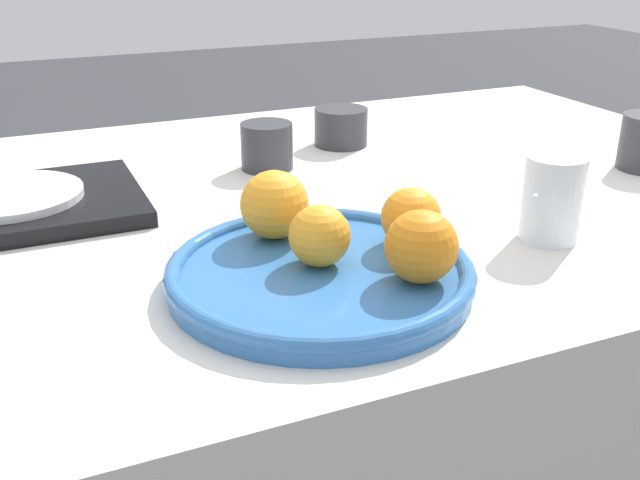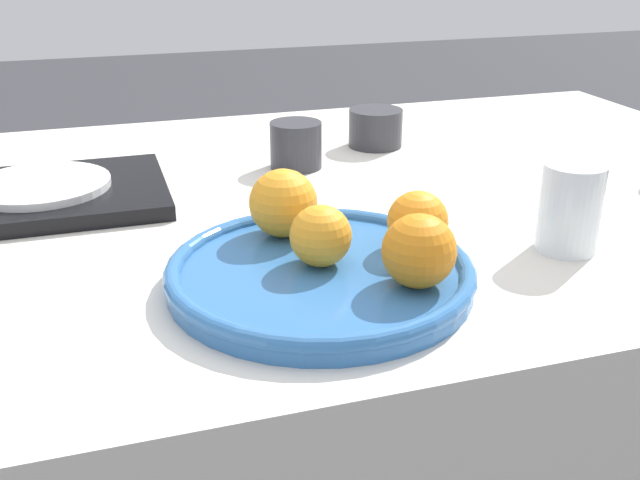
{
  "view_description": "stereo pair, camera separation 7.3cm",
  "coord_description": "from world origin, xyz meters",
  "px_view_note": "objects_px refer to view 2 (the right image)",
  "views": [
    {
      "loc": [
        -0.37,
        -0.88,
        1.09
      ],
      "look_at": [
        -0.1,
        -0.26,
        0.81
      ],
      "focal_mm": 42.0,
      "sensor_mm": 36.0,
      "label": 1
    },
    {
      "loc": [
        -0.3,
        -0.9,
        1.09
      ],
      "look_at": [
        -0.1,
        -0.26,
        0.81
      ],
      "focal_mm": 42.0,
      "sensor_mm": 36.0,
      "label": 2
    }
  ],
  "objects_px": {
    "orange_0": "(321,236)",
    "side_plate": "(41,185)",
    "fruit_platter": "(320,273)",
    "orange_2": "(419,251)",
    "orange_1": "(418,221)",
    "cup_0": "(296,145)",
    "orange_3": "(283,203)",
    "cup_1": "(375,128)",
    "water_glass": "(570,208)",
    "serving_tray": "(43,196)"
  },
  "relations": [
    {
      "from": "orange_0",
      "to": "side_plate",
      "type": "bearing_deg",
      "value": 130.06
    },
    {
      "from": "fruit_platter",
      "to": "orange_2",
      "type": "xyz_separation_m",
      "value": [
        0.08,
        -0.06,
        0.04
      ]
    },
    {
      "from": "fruit_platter",
      "to": "orange_0",
      "type": "xyz_separation_m",
      "value": [
        0.0,
        0.01,
        0.04
      ]
    },
    {
      "from": "orange_1",
      "to": "cup_0",
      "type": "distance_m",
      "value": 0.37
    },
    {
      "from": "fruit_platter",
      "to": "orange_3",
      "type": "relative_size",
      "value": 4.14
    },
    {
      "from": "orange_0",
      "to": "orange_3",
      "type": "bearing_deg",
      "value": 100.35
    },
    {
      "from": "fruit_platter",
      "to": "orange_0",
      "type": "relative_size",
      "value": 4.96
    },
    {
      "from": "fruit_platter",
      "to": "orange_3",
      "type": "distance_m",
      "value": 0.1
    },
    {
      "from": "fruit_platter",
      "to": "cup_1",
      "type": "xyz_separation_m",
      "value": [
        0.24,
        0.45,
        0.02
      ]
    },
    {
      "from": "orange_0",
      "to": "cup_1",
      "type": "height_order",
      "value": "orange_0"
    },
    {
      "from": "water_glass",
      "to": "cup_0",
      "type": "height_order",
      "value": "water_glass"
    },
    {
      "from": "fruit_platter",
      "to": "orange_2",
      "type": "height_order",
      "value": "orange_2"
    },
    {
      "from": "serving_tray",
      "to": "side_plate",
      "type": "height_order",
      "value": "side_plate"
    },
    {
      "from": "side_plate",
      "to": "water_glass",
      "type": "bearing_deg",
      "value": -30.61
    },
    {
      "from": "fruit_platter",
      "to": "water_glass",
      "type": "xyz_separation_m",
      "value": [
        0.29,
        0.01,
        0.03
      ]
    },
    {
      "from": "cup_1",
      "to": "cup_0",
      "type": "bearing_deg",
      "value": -155.2
    },
    {
      "from": "fruit_platter",
      "to": "side_plate",
      "type": "distance_m",
      "value": 0.43
    },
    {
      "from": "orange_3",
      "to": "water_glass",
      "type": "bearing_deg",
      "value": -16.6
    },
    {
      "from": "orange_1",
      "to": "orange_3",
      "type": "xyz_separation_m",
      "value": [
        -0.12,
        0.08,
        0.01
      ]
    },
    {
      "from": "water_glass",
      "to": "cup_0",
      "type": "distance_m",
      "value": 0.43
    },
    {
      "from": "water_glass",
      "to": "cup_0",
      "type": "relative_size",
      "value": 1.3
    },
    {
      "from": "fruit_platter",
      "to": "water_glass",
      "type": "height_order",
      "value": "water_glass"
    },
    {
      "from": "fruit_platter",
      "to": "orange_2",
      "type": "bearing_deg",
      "value": -38.94
    },
    {
      "from": "orange_3",
      "to": "orange_0",
      "type": "bearing_deg",
      "value": -79.65
    },
    {
      "from": "side_plate",
      "to": "cup_0",
      "type": "bearing_deg",
      "value": 8.0
    },
    {
      "from": "orange_0",
      "to": "water_glass",
      "type": "xyz_separation_m",
      "value": [
        0.28,
        -0.0,
        -0.0
      ]
    },
    {
      "from": "orange_1",
      "to": "cup_0",
      "type": "height_order",
      "value": "orange_1"
    },
    {
      "from": "side_plate",
      "to": "cup_0",
      "type": "xyz_separation_m",
      "value": [
        0.35,
        0.05,
        0.01
      ]
    },
    {
      "from": "water_glass",
      "to": "serving_tray",
      "type": "xyz_separation_m",
      "value": [
        -0.56,
        0.33,
        -0.04
      ]
    },
    {
      "from": "fruit_platter",
      "to": "cup_0",
      "type": "height_order",
      "value": "cup_0"
    },
    {
      "from": "fruit_platter",
      "to": "orange_3",
      "type": "xyz_separation_m",
      "value": [
        -0.01,
        0.09,
        0.04
      ]
    },
    {
      "from": "cup_0",
      "to": "cup_1",
      "type": "xyz_separation_m",
      "value": [
        0.15,
        0.07,
        -0.0
      ]
    },
    {
      "from": "orange_2",
      "to": "side_plate",
      "type": "relative_size",
      "value": 0.4
    },
    {
      "from": "orange_0",
      "to": "orange_2",
      "type": "relative_size",
      "value": 0.88
    },
    {
      "from": "orange_1",
      "to": "cup_1",
      "type": "relative_size",
      "value": 0.74
    },
    {
      "from": "fruit_platter",
      "to": "water_glass",
      "type": "distance_m",
      "value": 0.29
    },
    {
      "from": "orange_0",
      "to": "cup_0",
      "type": "distance_m",
      "value": 0.38
    },
    {
      "from": "fruit_platter",
      "to": "water_glass",
      "type": "relative_size",
      "value": 3.13
    },
    {
      "from": "serving_tray",
      "to": "side_plate",
      "type": "xyz_separation_m",
      "value": [
        0.0,
        0.0,
        0.02
      ]
    },
    {
      "from": "cup_0",
      "to": "cup_1",
      "type": "height_order",
      "value": "cup_0"
    },
    {
      "from": "orange_0",
      "to": "serving_tray",
      "type": "xyz_separation_m",
      "value": [
        -0.27,
        0.33,
        -0.04
      ]
    },
    {
      "from": "fruit_platter",
      "to": "orange_2",
      "type": "relative_size",
      "value": 4.37
    },
    {
      "from": "fruit_platter",
      "to": "side_plate",
      "type": "xyz_separation_m",
      "value": [
        -0.27,
        0.33,
        0.01
      ]
    },
    {
      "from": "orange_3",
      "to": "side_plate",
      "type": "height_order",
      "value": "orange_3"
    },
    {
      "from": "water_glass",
      "to": "orange_2",
      "type": "bearing_deg",
      "value": -162.25
    },
    {
      "from": "orange_2",
      "to": "cup_0",
      "type": "xyz_separation_m",
      "value": [
        0.01,
        0.45,
        -0.02
      ]
    },
    {
      "from": "orange_0",
      "to": "side_plate",
      "type": "height_order",
      "value": "orange_0"
    },
    {
      "from": "orange_3",
      "to": "water_glass",
      "type": "relative_size",
      "value": 0.76
    },
    {
      "from": "orange_2",
      "to": "water_glass",
      "type": "bearing_deg",
      "value": 17.75
    },
    {
      "from": "orange_1",
      "to": "orange_2",
      "type": "distance_m",
      "value": 0.08
    }
  ]
}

